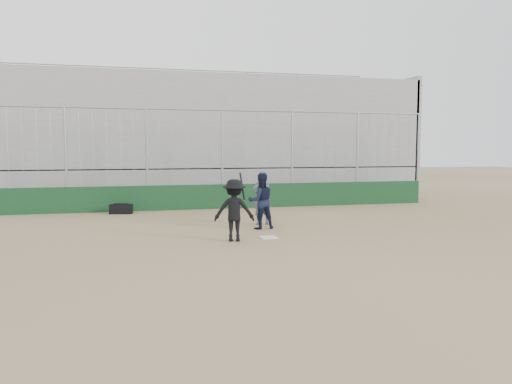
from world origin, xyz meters
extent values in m
plane|color=brown|center=(0.00, 0.00, 0.00)|extent=(90.00, 90.00, 0.00)
cube|color=white|center=(0.00, 0.00, 0.01)|extent=(0.44, 0.44, 0.02)
cube|color=#103319|center=(0.00, 7.00, 0.50)|extent=(18.00, 0.25, 1.00)
cylinder|color=gray|center=(0.00, 7.00, 2.00)|extent=(0.10, 0.10, 4.00)
cylinder|color=gray|center=(9.00, 7.00, 2.00)|extent=(0.10, 0.10, 4.00)
cylinder|color=gray|center=(0.00, 7.00, 4.00)|extent=(18.00, 0.07, 0.07)
cube|color=gray|center=(0.00, 11.95, 0.80)|extent=(20.00, 6.70, 1.60)
cube|color=gray|center=(0.00, 11.95, 3.70)|extent=(20.00, 6.70, 4.20)
cube|color=gray|center=(10.00, 11.95, 2.90)|extent=(0.25, 6.70, 6.10)
cylinder|color=gray|center=(0.00, 15.10, 6.80)|extent=(20.00, 0.06, 0.06)
imported|color=black|center=(-1.01, -0.22, 0.82)|extent=(1.18, 0.85, 1.65)
cylinder|color=black|center=(-0.76, -0.07, 1.46)|extent=(0.07, 0.57, 0.71)
imported|color=black|center=(0.19, 1.51, 0.56)|extent=(0.90, 0.74, 1.12)
sphere|color=maroon|center=(0.19, 1.51, 1.02)|extent=(0.28, 0.28, 0.28)
imported|color=#464C58|center=(0.44, 2.35, 0.78)|extent=(0.66, 0.45, 1.56)
cube|color=black|center=(-4.01, 6.26, 0.18)|extent=(0.89, 0.48, 0.36)
cylinder|color=black|center=(-4.01, 6.26, 0.38)|extent=(0.55, 0.12, 0.04)
camera|label=1|loc=(-3.69, -13.07, 2.46)|focal=35.00mm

